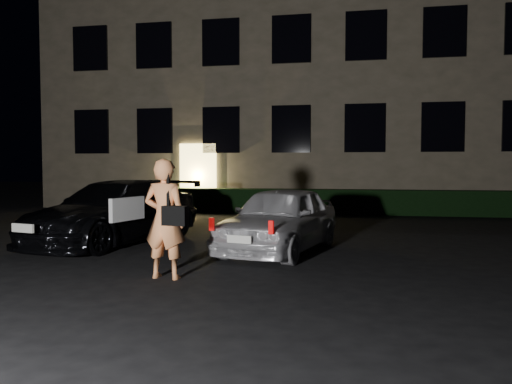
# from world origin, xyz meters

# --- Properties ---
(ground) EXTENTS (80.00, 80.00, 0.00)m
(ground) POSITION_xyz_m (0.00, 0.00, 0.00)
(ground) COLOR black
(ground) RESTS_ON ground
(building) EXTENTS (20.00, 8.11, 12.00)m
(building) POSITION_xyz_m (-0.00, 14.99, 6.00)
(building) COLOR brown
(building) RESTS_ON ground
(hedge) EXTENTS (15.00, 0.70, 0.85)m
(hedge) POSITION_xyz_m (0.00, 10.50, 0.42)
(hedge) COLOR black
(hedge) RESTS_ON ground
(sedan) EXTENTS (2.92, 4.96, 1.35)m
(sedan) POSITION_xyz_m (-2.93, 3.01, 0.68)
(sedan) COLOR black
(sedan) RESTS_ON ground
(hatch) EXTENTS (2.32, 4.00, 1.28)m
(hatch) POSITION_xyz_m (0.76, 2.55, 0.64)
(hatch) COLOR silver
(hatch) RESTS_ON ground
(man) EXTENTS (0.74, 0.48, 1.77)m
(man) POSITION_xyz_m (-0.59, -0.10, 0.89)
(man) COLOR #FF9959
(man) RESTS_ON ground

